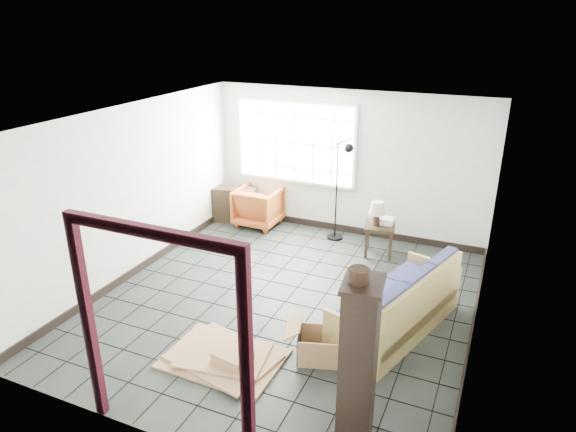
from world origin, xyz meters
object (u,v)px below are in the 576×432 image
at_px(side_table, 380,230).
at_px(tall_shelf, 359,361).
at_px(futon_sofa, 400,309).
at_px(armchair, 259,205).

xyz_separation_m(side_table, tall_shelf, (0.79, -4.00, 0.41)).
distance_m(futon_sofa, side_table, 2.26).
bearing_deg(tall_shelf, armchair, 119.22).
xyz_separation_m(futon_sofa, side_table, (-0.81, 2.10, 0.11)).
height_order(armchair, tall_shelf, tall_shelf).
relative_size(futon_sofa, armchair, 2.71).
xyz_separation_m(armchair, tall_shelf, (3.22, -4.36, 0.45)).
bearing_deg(armchair, tall_shelf, 127.73).
height_order(side_table, tall_shelf, tall_shelf).
distance_m(armchair, tall_shelf, 5.44).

